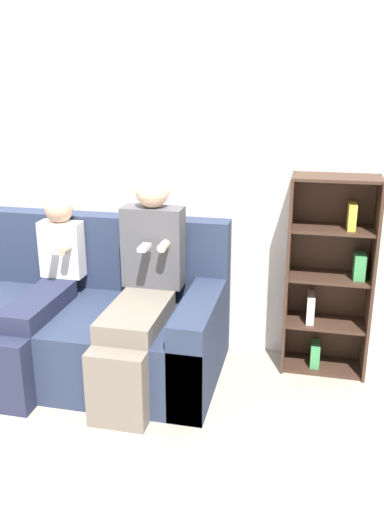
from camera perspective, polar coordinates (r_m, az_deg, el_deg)
ground_plane at (r=3.23m, az=-15.96°, el=-15.57°), size 14.00×14.00×0.00m
back_wall at (r=3.67m, az=-10.01°, el=10.37°), size 10.00×0.06×2.55m
couch at (r=3.54m, az=-12.92°, el=-6.86°), size 1.94×0.91×0.91m
adult_seated at (r=3.15m, az=-5.30°, el=-3.11°), size 0.37×0.87×1.22m
child_seated at (r=3.37m, az=-15.63°, el=-3.76°), size 0.27×0.88×1.07m
bookshelf at (r=3.42m, az=14.26°, el=-2.11°), size 0.51×0.29×1.23m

